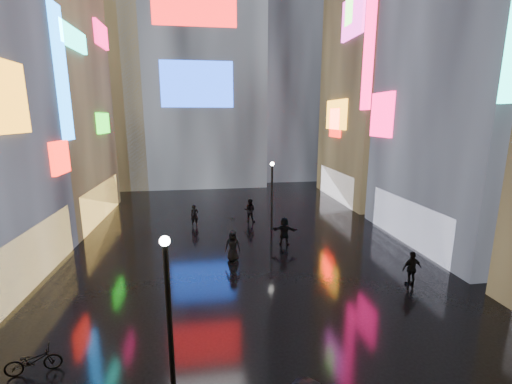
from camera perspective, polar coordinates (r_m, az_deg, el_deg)
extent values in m
plane|color=black|center=(24.97, -2.68, -7.34)|extent=(140.00, 140.00, 0.00)
cube|color=#FFC659|center=(20.71, -33.47, -9.28)|extent=(0.20, 10.00, 3.00)
cube|color=#FF170C|center=(23.48, -29.87, 4.99)|extent=(0.25, 2.24, 1.94)
cube|color=#147FFF|center=(25.07, -29.70, 16.74)|extent=(0.25, 1.40, 8.00)
cube|color=black|center=(32.56, -34.56, 14.82)|extent=(10.00, 12.00, 22.00)
cube|color=#FFC659|center=(31.47, -24.42, -1.45)|extent=(0.20, 10.00, 3.00)
cube|color=#1EEA1A|center=(32.39, -24.14, 10.42)|extent=(0.25, 3.00, 1.71)
cube|color=#1AF7D5|center=(27.88, -28.28, 21.71)|extent=(0.25, 4.84, 1.37)
cube|color=#FF0C55|center=(34.89, -24.41, 22.73)|extent=(0.25, 3.32, 1.94)
cube|color=black|center=(28.16, 35.87, 23.71)|extent=(10.00, 12.00, 30.00)
cube|color=white|center=(25.35, 23.96, -4.56)|extent=(0.20, 9.00, 3.00)
cube|color=#FF0C55|center=(27.81, 20.25, 11.97)|extent=(0.25, 2.99, 3.26)
cube|color=#FF0C55|center=(30.89, 18.34, 22.20)|extent=(0.25, 1.40, 10.00)
cube|color=black|center=(38.47, 21.44, 19.91)|extent=(10.00, 12.00, 28.00)
cube|color=white|center=(36.63, 13.22, 1.15)|extent=(0.20, 9.00, 3.00)
cube|color=orange|center=(36.18, 13.22, 12.43)|extent=(0.25, 4.92, 2.91)
cube|color=#FF32D0|center=(34.66, 15.86, 26.30)|extent=(0.25, 4.36, 3.46)
cube|color=#FF170C|center=(36.30, 13.09, 11.15)|extent=(0.25, 2.63, 2.87)
cube|color=#1EEA1A|center=(35.51, 15.45, 27.51)|extent=(0.25, 1.69, 2.90)
cube|color=black|center=(49.05, -10.02, 27.06)|extent=(16.00, 14.00, 42.00)
cube|color=#194CFF|center=(40.47, -9.79, 17.28)|extent=(8.00, 0.20, 5.00)
cube|color=black|center=(51.39, 4.79, 21.94)|extent=(12.00, 12.00, 34.00)
cube|color=black|center=(47.12, -23.81, 16.94)|extent=(10.00, 10.00, 26.00)
cylinder|color=black|center=(11.04, -14.19, -20.43)|extent=(0.16, 0.16, 5.00)
sphere|color=white|center=(9.91, -14.97, -7.90)|extent=(0.30, 0.30, 0.30)
cylinder|color=black|center=(25.75, 2.66, -0.93)|extent=(0.16, 0.16, 5.00)
sphere|color=white|center=(25.28, 2.72, 4.71)|extent=(0.30, 0.30, 0.30)
imported|color=black|center=(19.45, 24.54, -11.53)|extent=(1.09, 0.53, 1.81)
imported|color=black|center=(20.57, -3.89, -8.99)|extent=(1.03, 0.79, 1.87)
imported|color=black|center=(23.05, 4.74, -6.55)|extent=(1.86, 1.03, 1.92)
imported|color=black|center=(27.32, -10.20, -3.90)|extent=(0.69, 0.52, 1.71)
imported|color=black|center=(28.01, -1.04, -3.08)|extent=(1.13, 1.01, 1.91)
imported|color=black|center=(20.12, -3.94, -5.41)|extent=(1.29, 1.29, 0.83)
imported|color=black|center=(14.76, -33.12, -22.49)|extent=(1.81, 0.90, 0.91)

